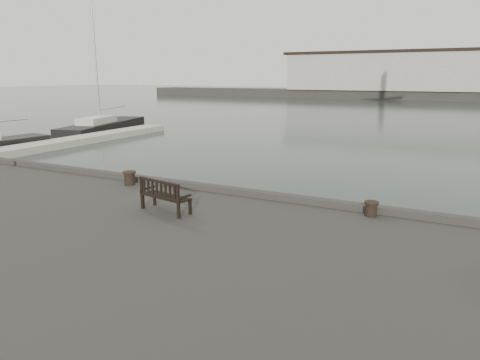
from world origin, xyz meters
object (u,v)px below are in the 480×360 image
object	(u,v)px
bollard_right	(371,209)
yacht_b	(104,128)
bench	(165,202)
bollard_left	(130,178)

from	to	relation	value
bollard_right	yacht_b	xyz separation A→B (m)	(-28.09, 19.94, -1.50)
bench	bollard_left	world-z (taller)	bench
bollard_right	yacht_b	world-z (taller)	yacht_b
yacht_b	bollard_left	bearing A→B (deg)	-59.81
bollard_left	yacht_b	world-z (taller)	yacht_b
bollard_left	yacht_b	distance (m)	28.75
bench	yacht_b	bearing A→B (deg)	147.83
yacht_b	bollard_right	bearing A→B (deg)	-50.62
bollard_right	yacht_b	distance (m)	34.48
bench	yacht_b	world-z (taller)	yacht_b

